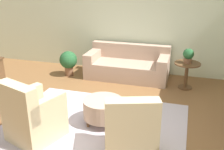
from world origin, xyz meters
The scene contains 10 objects.
ground_plane centered at (0.00, 0.00, 0.00)m, with size 16.00×16.00×0.00m, color brown.
wall_back centered at (0.00, 2.99, 1.40)m, with size 9.85×0.12×2.80m.
rug centered at (0.00, 0.00, 0.01)m, with size 3.13×2.38×0.01m.
couch centered at (0.01, 2.42, 0.30)m, with size 2.05×0.92×0.81m.
armchair_left centered at (-0.78, -0.68, 0.40)m, with size 0.90×0.93×1.01m.
armchair_right centered at (0.78, -0.68, 0.40)m, with size 0.90×0.93×1.01m.
ottoman_table centered at (0.12, 0.09, 0.29)m, with size 0.69×0.69×0.45m.
side_table centered at (1.46, 2.12, 0.43)m, with size 0.59×0.59×0.61m.
potted_plant_on_side_table centered at (1.46, 2.12, 0.80)m, with size 0.24×0.24×0.33m.
potted_plant_floor centered at (-1.49, 2.11, 0.39)m, with size 0.45×0.45×0.65m.
Camera 1 is at (1.43, -3.75, 2.45)m, focal length 42.00 mm.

